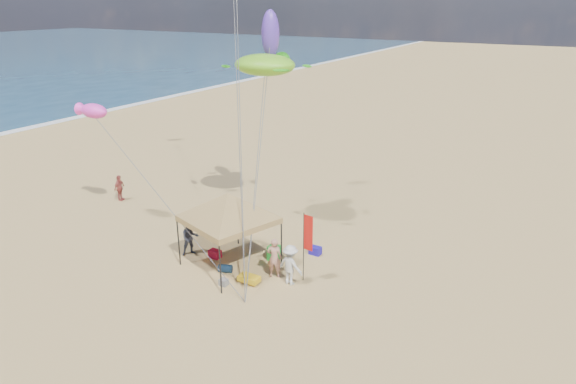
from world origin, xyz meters
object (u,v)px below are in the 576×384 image
at_px(person_near_b, 190,238).
at_px(cooler_red, 215,254).
at_px(person_near_c, 290,265).
at_px(chair_yellow, 214,231).
at_px(chair_green, 274,253).
at_px(canopy_tent, 228,196).
at_px(feather_flag, 307,237).
at_px(person_far_a, 119,188).
at_px(beach_cart, 249,279).
at_px(cooler_blue, 315,250).
at_px(person_near_a, 274,258).

bearing_deg(person_near_b, cooler_red, -39.37).
bearing_deg(person_near_c, chair_yellow, -11.35).
xyz_separation_m(chair_green, person_near_c, (1.72, -1.48, 0.54)).
xyz_separation_m(chair_green, chair_yellow, (-3.90, 0.53, 0.00)).
bearing_deg(cooler_red, person_near_c, -3.58).
bearing_deg(canopy_tent, feather_flag, 8.86).
relative_size(chair_yellow, person_far_a, 0.45).
xyz_separation_m(chair_green, beach_cart, (0.17, -2.31, -0.15)).
bearing_deg(person_near_b, chair_green, -30.90).
relative_size(feather_flag, cooler_blue, 5.78).
xyz_separation_m(canopy_tent, chair_yellow, (-2.52, 2.04, -3.03)).
distance_m(chair_green, chair_yellow, 3.94).
xyz_separation_m(feather_flag, person_far_a, (-14.12, 2.74, -1.29)).
xyz_separation_m(cooler_blue, person_near_a, (-0.55, -2.76, 0.71)).
relative_size(canopy_tent, chair_green, 8.95).
xyz_separation_m(chair_yellow, person_near_a, (4.73, -1.84, 0.55)).
bearing_deg(cooler_red, person_near_b, -166.08).
bearing_deg(chair_yellow, beach_cart, -34.86).
bearing_deg(person_far_a, person_near_b, -125.13).
distance_m(canopy_tent, person_far_a, 11.35).
bearing_deg(feather_flag, beach_cart, -146.26).
distance_m(chair_green, beach_cart, 2.32).
bearing_deg(feather_flag, cooler_blue, 108.89).
height_order(chair_yellow, person_near_a, person_near_a).
bearing_deg(chair_green, beach_cart, -85.77).
xyz_separation_m(canopy_tent, beach_cart, (1.55, -0.80, -3.18)).
relative_size(feather_flag, person_near_a, 1.72).
height_order(beach_cart, person_near_c, person_near_c).
bearing_deg(person_near_c, cooler_red, 4.76).
bearing_deg(person_near_a, feather_flag, 173.73).
relative_size(cooler_red, cooler_blue, 1.00).
height_order(canopy_tent, cooler_blue, canopy_tent).
relative_size(person_near_b, person_far_a, 1.09).
bearing_deg(beach_cart, chair_yellow, 145.14).
xyz_separation_m(beach_cart, person_near_b, (-3.85, 0.79, 0.65)).
distance_m(cooler_red, person_far_a, 9.92).
bearing_deg(person_near_a, canopy_tent, -15.85).
distance_m(cooler_red, person_near_b, 1.39).
distance_m(feather_flag, person_near_c, 1.39).
relative_size(feather_flag, chair_green, 4.46).
bearing_deg(cooler_blue, person_near_a, -101.36).
height_order(feather_flag, chair_green, feather_flag).
bearing_deg(person_near_a, beach_cart, 35.63).
bearing_deg(chair_yellow, canopy_tent, -38.94).
bearing_deg(person_near_c, beach_cart, 36.26).
xyz_separation_m(canopy_tent, chair_green, (1.38, 1.51, -3.03)).
distance_m(cooler_blue, person_near_b, 5.90).
relative_size(chair_yellow, person_near_b, 0.41).
height_order(canopy_tent, chair_yellow, canopy_tent).
height_order(person_near_a, person_near_c, person_near_a).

